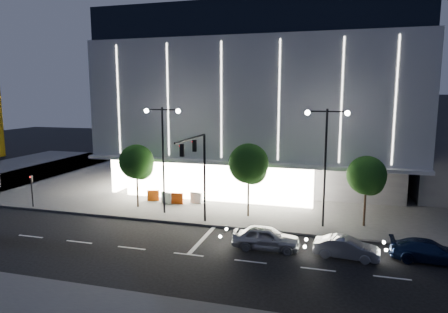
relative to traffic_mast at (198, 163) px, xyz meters
name	(u,v)px	position (x,y,z in m)	size (l,w,h in m)	color
ground	(169,243)	(-1.00, -3.34, -5.03)	(160.00, 160.00, 0.00)	black
sidewalk_museum	(286,177)	(4.00, 20.66, -4.95)	(70.00, 40.00, 0.15)	#474747
museum	(268,101)	(1.98, 18.97, 4.25)	(30.00, 25.80, 18.00)	#4C4C51
traffic_mast	(198,163)	(0.00, 0.00, 0.00)	(0.33, 5.89, 7.07)	black
street_lamp_west	(163,144)	(-4.00, 2.66, 0.93)	(3.16, 0.36, 9.00)	black
street_lamp_east	(326,150)	(9.00, 2.66, 0.93)	(3.16, 0.36, 9.00)	black
ped_signal_far	(32,188)	(-16.00, 1.16, -3.14)	(0.22, 0.24, 3.00)	black
tree_left	(137,164)	(-6.97, 3.68, -0.99)	(3.02, 3.02, 5.72)	black
tree_mid	(249,166)	(3.03, 3.68, -0.69)	(3.25, 3.25, 6.15)	black
tree_right	(367,177)	(12.03, 3.68, -1.14)	(2.91, 2.91, 5.51)	black
car_lead	(266,238)	(5.57, -2.58, -4.27)	(1.79, 4.46, 1.52)	#A4A7AC
car_second	(346,248)	(10.59, -2.66, -4.38)	(1.37, 3.94, 1.30)	#A9ABB0
car_third	(429,251)	(15.39, -1.85, -4.38)	(1.83, 4.49, 1.30)	#122044
barrier_a	(153,195)	(-6.58, 5.89, -4.38)	(1.10, 0.25, 1.00)	#D1490B
barrier_b	(167,198)	(-5.06, 5.50, -4.38)	(1.10, 0.25, 1.00)	white
barrier_c	(177,198)	(-4.03, 5.52, -4.38)	(1.10, 0.25, 1.00)	#EB4B0D
barrier_d	(196,198)	(-2.43, 6.21, -4.38)	(1.10, 0.25, 1.00)	white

